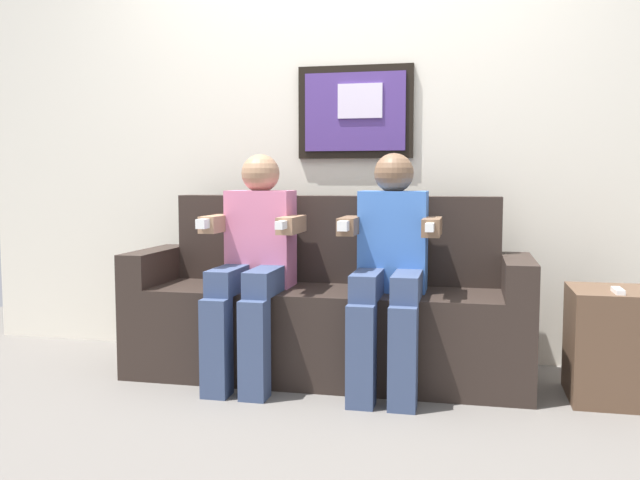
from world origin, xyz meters
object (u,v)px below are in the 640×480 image
person_on_left (254,258)px  person_on_right (390,261)px  side_table_right (616,345)px  couch (328,314)px  spare_remote_on_table (618,291)px

person_on_left → person_on_right: size_ratio=1.00×
person_on_right → side_table_right: size_ratio=2.22×
couch → person_on_left: (-0.33, -0.17, 0.29)m
couch → spare_remote_on_table: couch is taller
spare_remote_on_table → couch: bearing=171.0°
person_on_left → person_on_right: same height
person_on_right → side_table_right: bearing=3.5°
person_on_right → spare_remote_on_table: (0.98, -0.04, -0.10)m
couch → side_table_right: couch is taller
person_on_left → person_on_right: bearing=0.0°
person_on_left → side_table_right: bearing=2.1°
side_table_right → spare_remote_on_table: (-0.02, -0.10, 0.26)m
person_on_left → spare_remote_on_table: bearing=-1.4°
person_on_left → spare_remote_on_table: size_ratio=8.54×
person_on_left → spare_remote_on_table: (1.65, -0.04, -0.10)m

